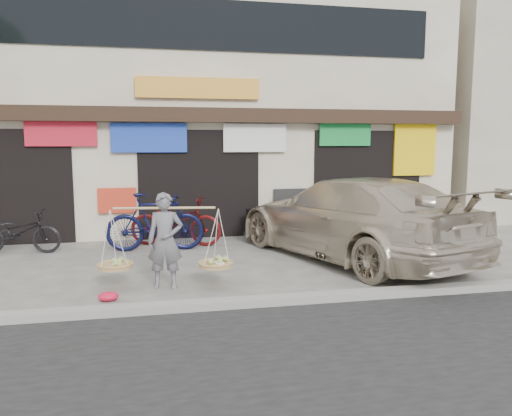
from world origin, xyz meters
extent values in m
plane|color=gray|center=(0.00, 0.00, 0.00)|extent=(70.00, 70.00, 0.00)
cube|color=gray|center=(0.00, -2.00, 0.06)|extent=(70.00, 0.25, 0.12)
cube|color=beige|center=(0.00, 6.50, 3.50)|extent=(14.00, 6.00, 7.00)
cube|color=black|center=(0.00, 3.48, 5.20)|extent=(12.00, 0.06, 1.20)
cube|color=black|center=(0.00, 3.35, 3.05)|extent=(14.00, 0.35, 0.35)
cube|color=black|center=(-4.50, 3.75, 1.35)|extent=(3.00, 0.60, 2.70)
cube|color=black|center=(0.00, 3.75, 1.35)|extent=(3.00, 0.60, 2.70)
cube|color=black|center=(4.50, 3.75, 1.35)|extent=(3.00, 0.60, 2.70)
cube|color=red|center=(-3.20, 3.42, 2.60)|extent=(1.60, 0.08, 0.60)
cube|color=#1D3FB6|center=(-1.20, 3.42, 2.50)|extent=(1.80, 0.08, 0.70)
cube|color=white|center=(1.40, 3.42, 2.50)|extent=(1.60, 0.08, 0.70)
cube|color=#178B3B|center=(3.80, 3.42, 2.60)|extent=(1.40, 0.08, 0.60)
cube|color=yellow|center=(5.80, 3.42, 2.20)|extent=(1.20, 0.08, 1.40)
cube|color=red|center=(-2.00, 3.42, 1.00)|extent=(0.90, 0.08, 0.60)
cube|color=black|center=(2.40, 3.42, 0.90)|extent=(1.00, 0.08, 0.60)
cube|color=#F5A530|center=(0.00, 3.42, 3.70)|extent=(3.00, 0.08, 0.50)
imported|color=slate|center=(-0.97, -0.81, 0.79)|extent=(0.63, 0.46, 1.59)
cylinder|color=tan|center=(-0.97, -0.81, 1.33)|extent=(1.64, 0.27, 0.04)
cylinder|color=tan|center=(-1.78, -0.69, 0.38)|extent=(0.56, 0.56, 0.07)
ellipsoid|color=#A5BF66|center=(-1.78, -0.69, 0.44)|extent=(0.39, 0.39, 0.10)
cylinder|color=tan|center=(-0.15, -0.93, 0.38)|extent=(0.56, 0.56, 0.07)
ellipsoid|color=#A5BF66|center=(-0.15, -0.93, 0.44)|extent=(0.39, 0.39, 0.10)
imported|color=black|center=(-4.02, 2.44, 0.47)|extent=(1.83, 0.79, 0.94)
imported|color=black|center=(-1.12, 2.13, 0.64)|extent=(2.17, 0.71, 1.29)
imported|color=#510E0E|center=(-0.64, 2.62, 0.57)|extent=(2.28, 1.37, 1.13)
imported|color=beige|center=(2.84, 0.61, 0.85)|extent=(4.21, 6.30, 1.70)
cube|color=black|center=(1.91, 3.22, 0.55)|extent=(1.63, 0.67, 0.45)
cube|color=silver|center=(1.88, 3.29, 0.45)|extent=(0.43, 0.17, 0.12)
ellipsoid|color=red|center=(-1.85, -1.34, 0.07)|extent=(0.31, 0.25, 0.14)
camera|label=1|loc=(-1.14, -8.97, 2.40)|focal=35.00mm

